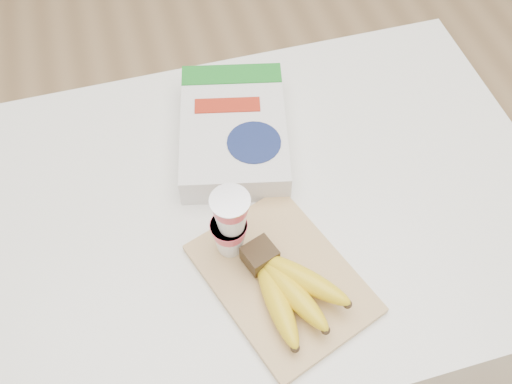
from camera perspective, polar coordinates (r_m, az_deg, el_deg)
The scene contains 5 objects.
table at distance 1.35m, azimuth -0.71°, elevation -10.68°, with size 1.08×0.72×0.81m, color white.
cutting_board at distance 0.92m, azimuth 2.61°, elevation -8.61°, with size 0.20×0.28×0.01m, color tan.
bananas at distance 0.88m, azimuth 3.22°, elevation -9.53°, with size 0.15×0.19×0.06m.
yogurt_stack at distance 0.87m, azimuth -2.63°, elevation -3.14°, with size 0.06×0.06×0.14m.
cereal_box at distance 1.05m, azimuth -2.24°, elevation 6.20°, with size 0.25×0.32×0.06m.
Camera 1 is at (-0.13, -0.53, 1.64)m, focal length 40.00 mm.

